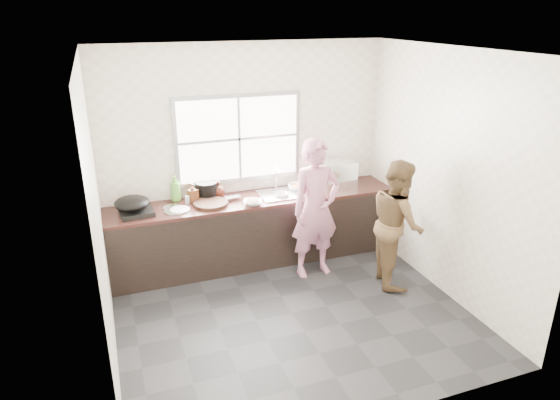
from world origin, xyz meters
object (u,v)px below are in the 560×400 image
object	(u,v)px
bottle_brown_tall	(193,194)
burner	(136,212)
bottle_brown_short	(218,190)
dish_rack	(338,174)
black_pot	(207,190)
glass_jar	(188,200)
cutting_board	(211,204)
bowl_mince	(253,202)
bottle_green	(175,188)
woman	(316,213)
bowl_held	(282,194)
wok	(132,203)
pot_lid_right	(176,211)
plate_food	(180,210)
person_side	(397,223)
bowl_crabs	(297,188)
pot_lid_left	(172,207)

from	to	relation	value
bottle_brown_tall	burner	xyz separation A→B (m)	(-0.68, -0.16, -0.08)
bottle_brown_short	dish_rack	world-z (taller)	dish_rack
black_pot	glass_jar	size ratio (longest dim) A/B	3.01
cutting_board	bowl_mince	bearing A→B (deg)	-18.01
black_pot	bottle_green	xyz separation A→B (m)	(-0.38, 0.00, 0.07)
bottle_brown_tall	woman	bearing A→B (deg)	-27.06
bowl_held	bottle_green	size ratio (longest dim) A/B	0.63
bottle_brown_short	dish_rack	size ratio (longest dim) A/B	0.44
woman	bottle_green	size ratio (longest dim) A/B	4.75
bottle_brown_tall	wok	distance (m)	0.73
woman	pot_lid_right	xyz separation A→B (m)	(-1.56, 0.45, 0.08)
plate_food	bottle_brown_tall	distance (m)	0.31
black_pot	burner	xyz separation A→B (m)	(-0.87, -0.26, -0.07)
black_pot	glass_jar	distance (m)	0.29
plate_food	bowl_mince	bearing A→B (deg)	-7.62
person_side	bowl_held	size ratio (longest dim) A/B	7.14
wok	bottle_brown_tall	bearing A→B (deg)	11.18
bowl_held	glass_jar	size ratio (longest dim) A/B	2.30
bowl_held	dish_rack	size ratio (longest dim) A/B	0.48
bowl_mince	burner	world-z (taller)	same
black_pot	woman	bearing A→B (deg)	-34.73
plate_food	bowl_crabs	bearing A→B (deg)	6.95
bowl_mince	wok	distance (m)	1.39
bottle_brown_short	dish_rack	bearing A→B (deg)	-4.34
black_pot	dish_rack	bearing A→B (deg)	-5.22
woman	plate_food	size ratio (longest dim) A/B	6.82
woman	bowl_mince	world-z (taller)	woman
woman	glass_jar	size ratio (longest dim) A/B	17.25
plate_food	pot_lid_right	world-z (taller)	plate_food
bottle_green	plate_food	bearing A→B (deg)	-91.56
person_side	bowl_mince	bearing A→B (deg)	76.27
plate_food	bottle_brown_short	world-z (taller)	bottle_brown_short
bowl_crabs	plate_food	world-z (taller)	bowl_crabs
bowl_crabs	burner	size ratio (longest dim) A/B	0.53
bottle_green	bowl_held	bearing A→B (deg)	-13.59
bottle_brown_tall	pot_lid_left	distance (m)	0.30
person_side	bowl_held	distance (m)	1.44
dish_rack	glass_jar	bearing A→B (deg)	176.63
black_pot	wok	distance (m)	0.94
wok	person_side	bearing A→B (deg)	-19.87
woman	bottle_brown_short	distance (m)	1.25
cutting_board	bowl_mince	xyz separation A→B (m)	(0.48, -0.16, 0.01)
woman	bottle_brown_short	bearing A→B (deg)	138.97
bowl_mince	bottle_green	distance (m)	0.96
bowl_held	pot_lid_left	bearing A→B (deg)	176.07
dish_rack	bottle_green	bearing A→B (deg)	173.23
cutting_board	bottle_brown_short	size ratio (longest dim) A/B	2.18
bottle_brown_tall	burner	world-z (taller)	bottle_brown_tall
cutting_board	woman	bearing A→B (deg)	-23.50
bottle_green	bottle_brown_short	size ratio (longest dim) A/B	1.75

